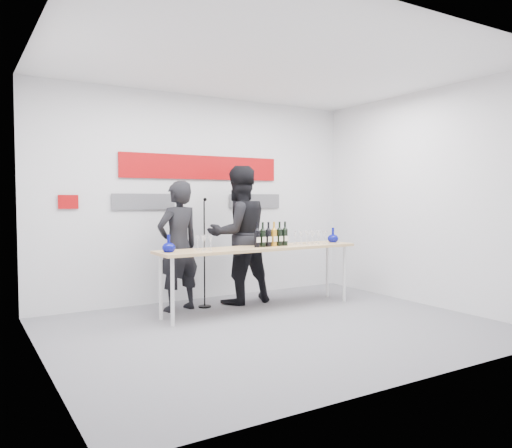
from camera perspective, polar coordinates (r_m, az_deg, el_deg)
name	(u,v)px	position (r m, az deg, el deg)	size (l,w,h in m)	color
ground	(276,328)	(5.89, 2.33, -11.75)	(5.00, 5.00, 0.00)	slate
back_wall	(202,198)	(7.45, -6.18, 2.98)	(5.00, 0.04, 3.00)	silver
signage	(199,177)	(7.41, -6.48, 5.34)	(3.38, 0.02, 0.79)	#A5070A
tasting_table	(260,252)	(6.65, 0.45, -3.17)	(2.84, 0.59, 0.85)	#DBB976
wine_bottles	(271,234)	(6.69, 1.75, -1.16)	(0.53, 0.08, 0.33)	black
decanter_left	(169,243)	(6.07, -9.95, -2.18)	(0.16, 0.16, 0.21)	#060A78
decanter_right	(333,235)	(7.41, 8.79, -1.24)	(0.16, 0.16, 0.21)	#060A78
glasses_left	(204,243)	(6.24, -5.95, -2.16)	(0.17, 0.22, 0.18)	silver
glasses_right	(310,237)	(7.11, 6.16, -1.52)	(0.47, 0.23, 0.18)	silver
presenter_left	(178,246)	(6.71, -8.89, -2.49)	(0.63, 0.41, 1.73)	black
presenter_right	(239,235)	(7.10, -2.00, -1.23)	(0.95, 0.74, 1.95)	black
mic_stand	(205,274)	(6.89, -5.90, -5.71)	(0.18, 0.18, 1.50)	black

